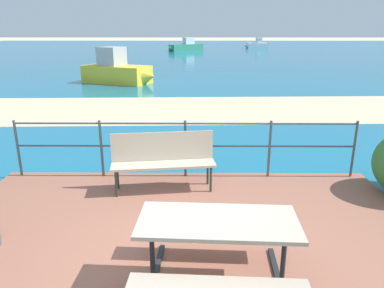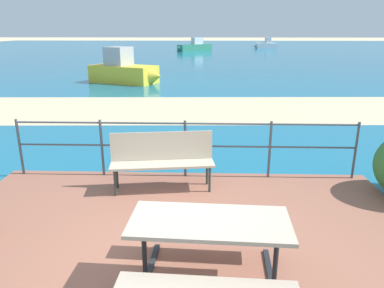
{
  "view_description": "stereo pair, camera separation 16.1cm",
  "coord_description": "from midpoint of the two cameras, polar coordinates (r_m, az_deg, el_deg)",
  "views": [
    {
      "loc": [
        0.17,
        -3.54,
        2.57
      ],
      "look_at": [
        0.12,
        2.55,
        0.63
      ],
      "focal_mm": 33.8,
      "sensor_mm": 36.0,
      "label": 1
    },
    {
      "loc": [
        0.33,
        -3.54,
        2.57
      ],
      "look_at": [
        0.12,
        2.55,
        0.63
      ],
      "focal_mm": 33.8,
      "sensor_mm": 36.0,
      "label": 2
    }
  ],
  "objects": [
    {
      "name": "patio_paving",
      "position": [
        4.36,
        -1.71,
        -17.95
      ],
      "size": [
        6.4,
        5.2,
        0.06
      ],
      "primitive_type": "cube",
      "color": "#935B47",
      "rests_on": "ground"
    },
    {
      "name": "sea_water",
      "position": [
        43.62,
        1.7,
        14.27
      ],
      "size": [
        90.0,
        90.0,
        0.01
      ],
      "primitive_type": "cube",
      "color": "#196B8E",
      "rests_on": "ground"
    },
    {
      "name": "boat_far",
      "position": [
        53.67,
        11.65,
        15.06
      ],
      "size": [
        3.45,
        1.79,
        1.46
      ],
      "rotation": [
        0.0,
        0.0,
        3.26
      ],
      "color": "silver",
      "rests_on": "sea_water"
    },
    {
      "name": "boat_near",
      "position": [
        18.63,
        -10.37,
        11.31
      ],
      "size": [
        3.9,
        2.66,
        1.74
      ],
      "rotation": [
        0.0,
        0.0,
        5.88
      ],
      "color": "yellow",
      "rests_on": "sea_water"
    },
    {
      "name": "beach_strip",
      "position": [
        12.22,
        0.78,
        5.54
      ],
      "size": [
        54.13,
        6.51,
        0.01
      ],
      "primitive_type": "cube",
      "rotation": [
        0.0,
        0.0,
        0.04
      ],
      "color": "beige",
      "rests_on": "ground"
    },
    {
      "name": "railing_fence",
      "position": [
        6.29,
        -0.36,
        0.45
      ],
      "size": [
        5.94,
        0.04,
        1.02
      ],
      "color": "#4C5156",
      "rests_on": "patio_paving"
    },
    {
      "name": "park_bench",
      "position": [
        5.85,
        -3.95,
        -1.91
      ],
      "size": [
        1.69,
        0.63,
        0.93
      ],
      "rotation": [
        0.0,
        0.0,
        0.13
      ],
      "color": "#BCAD93",
      "rests_on": "patio_paving"
    },
    {
      "name": "picnic_table",
      "position": [
        3.61,
        4.08,
        -14.55
      ],
      "size": [
        1.6,
        1.45,
        0.78
      ],
      "rotation": [
        0.0,
        0.0,
        -0.05
      ],
      "color": "tan",
      "rests_on": "patio_paving"
    },
    {
      "name": "ground_plane",
      "position": [
        4.38,
        -1.71,
        -18.27
      ],
      "size": [
        240.0,
        240.0,
        0.0
      ],
      "primitive_type": "plane",
      "color": "beige"
    },
    {
      "name": "boat_mid",
      "position": [
        46.37,
        0.5,
        15.13
      ],
      "size": [
        4.53,
        4.23,
        1.6
      ],
      "rotation": [
        0.0,
        0.0,
        3.88
      ],
      "color": "#338466",
      "rests_on": "sea_water"
    }
  ]
}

